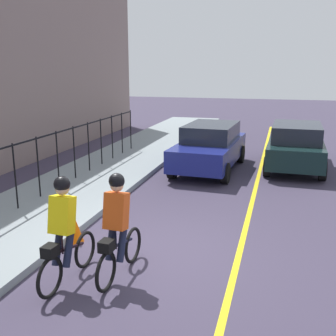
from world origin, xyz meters
The scene contains 9 objects.
ground_plane centered at (0.00, 0.00, 0.00)m, with size 80.00×80.00×0.00m, color #3B3448.
lane_line_centre centered at (0.00, -1.60, 0.00)m, with size 36.00×0.12×0.01m, color yellow.
sidewalk centered at (0.00, 3.40, 0.07)m, with size 40.00×3.20×0.15m, color gray.
iron_fence centered at (1.00, 3.80, 1.22)m, with size 15.53×0.04×1.60m.
cyclist_lead centered at (-1.21, 0.27, 0.91)m, with size 1.71×0.38×1.83m.
cyclist_follow centered at (-1.62, 1.03, 0.91)m, with size 1.71×0.38×1.83m.
patrol_sedan centered at (7.67, -2.74, 0.82)m, with size 4.44×2.00×1.58m.
parked_sedan_rear centered at (6.65, 0.11, 0.82)m, with size 4.49×2.11×1.58m.
traffic_cone_near centered at (-0.09, 1.69, 0.29)m, with size 0.36×0.36×0.57m, color #F05E05.
Camera 1 is at (-7.06, -2.23, 3.48)m, focal length 43.81 mm.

